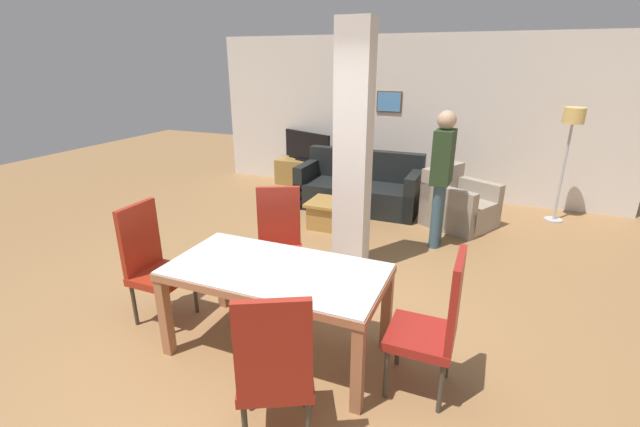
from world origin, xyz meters
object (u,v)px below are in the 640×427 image
(tv_screen, at_px, (307,147))
(tv_stand, at_px, (307,173))
(dining_chair_far_left, at_px, (279,240))
(dining_chair_near_right, at_px, (275,367))
(floor_lamp, at_px, (572,128))
(dining_chair_head_left, at_px, (152,261))
(dining_chair_head_right, at_px, (435,322))
(bottle, at_px, (345,194))
(dining_table, at_px, (276,285))
(armchair, at_px, (458,206))
(sofa, at_px, (359,190))
(standing_person, at_px, (442,170))
(coffee_table, at_px, (333,214))

(tv_screen, bearing_deg, tv_stand, -157.45)
(dining_chair_far_left, bearing_deg, dining_chair_near_right, 90.51)
(dining_chair_far_left, bearing_deg, floor_lamp, -156.11)
(dining_chair_head_left, relative_size, dining_chair_head_right, 1.00)
(dining_chair_near_right, bearing_deg, bottle, 75.72)
(dining_chair_near_right, height_order, tv_screen, dining_chair_near_right)
(dining_table, relative_size, dining_chair_head_right, 1.56)
(dining_chair_head_right, height_order, tv_screen, dining_chair_head_right)
(tv_screen, bearing_deg, dining_table, 133.86)
(dining_chair_near_right, bearing_deg, dining_chair_head_right, 18.13)
(bottle, bearing_deg, dining_chair_head_left, -106.31)
(armchair, bearing_deg, dining_table, 11.10)
(dining_chair_far_left, distance_m, floor_lamp, 4.54)
(tv_stand, bearing_deg, bottle, -52.00)
(dining_chair_head_right, relative_size, armchair, 0.98)
(dining_chair_head_left, relative_size, bottle, 4.03)
(sofa, bearing_deg, tv_screen, -33.66)
(sofa, bearing_deg, dining_chair_far_left, 91.03)
(tv_stand, bearing_deg, dining_chair_near_right, -67.73)
(dining_chair_far_left, height_order, floor_lamp, floor_lamp)
(dining_table, bearing_deg, dining_chair_near_right, -62.59)
(dining_chair_head_left, xyz_separation_m, bottle, (0.84, 2.87, -0.09))
(armchair, bearing_deg, dining_chair_far_left, -1.42)
(floor_lamp, relative_size, standing_person, 0.96)
(dining_chair_near_right, distance_m, bottle, 3.80)
(standing_person, bearing_deg, dining_chair_far_left, 146.95)
(dining_chair_far_left, distance_m, armchair, 3.08)
(sofa, relative_size, armchair, 1.71)
(dining_chair_head_left, relative_size, dining_chair_far_left, 1.00)
(tv_stand, bearing_deg, dining_chair_head_right, -56.59)
(dining_chair_near_right, height_order, armchair, dining_chair_near_right)
(coffee_table, bearing_deg, dining_chair_far_left, -85.69)
(dining_chair_far_left, bearing_deg, armchair, -145.83)
(tv_stand, bearing_deg, dining_table, -68.69)
(dining_chair_far_left, bearing_deg, coffee_table, -112.06)
(coffee_table, height_order, bottle, bottle)
(dining_chair_head_right, relative_size, tv_stand, 0.91)
(dining_chair_far_left, bearing_deg, tv_screen, -96.29)
(armchair, distance_m, floor_lamp, 1.91)
(dining_chair_near_right, xyz_separation_m, dining_chair_far_left, (-0.86, 1.70, 0.00))
(dining_chair_head_left, height_order, dining_chair_far_left, same)
(dining_chair_head_left, distance_m, dining_chair_far_left, 1.21)
(sofa, height_order, coffee_table, sofa)
(dining_chair_near_right, bearing_deg, tv_stand, 84.86)
(dining_chair_far_left, height_order, coffee_table, dining_chair_far_left)
(sofa, height_order, standing_person, standing_person)
(bottle, distance_m, floor_lamp, 3.32)
(dining_chair_head_left, bearing_deg, dining_chair_far_left, 135.84)
(tv_screen, height_order, floor_lamp, floor_lamp)
(dining_chair_head_left, height_order, standing_person, standing_person)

